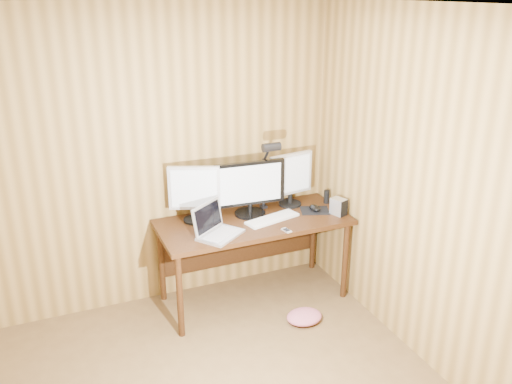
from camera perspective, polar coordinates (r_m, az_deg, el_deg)
room_shell at (r=2.67m, az=-5.17°, el=-9.29°), size 4.00×4.00×4.00m
desk at (r=4.66m, az=-0.59°, el=-4.01°), size 1.60×0.70×0.75m
monitor_center at (r=4.57m, az=-0.63°, el=0.48°), size 0.61×0.27×0.47m
monitor_left at (r=4.47m, az=-6.51°, el=0.00°), size 0.41×0.20×0.48m
monitor_right at (r=4.78m, az=3.67°, el=1.52°), size 0.43×0.20×0.48m
laptop at (r=4.27m, az=-4.33°, el=-3.75°), size 0.44×0.42×0.25m
keyboard at (r=4.55m, az=1.73°, el=-2.82°), size 0.50×0.26×0.02m
mousepad at (r=4.76m, az=6.20°, el=-1.95°), size 0.30×0.27×0.00m
mouse at (r=4.75m, az=6.21°, el=-1.69°), size 0.13×0.14×0.04m
hard_drive at (r=4.69m, az=8.70°, el=-1.53°), size 0.13×0.15×0.14m
phone at (r=4.36m, az=3.23°, el=-4.05°), size 0.06×0.10×0.01m
speaker at (r=4.92m, az=7.44°, el=-0.50°), size 0.05×0.05×0.12m
desk_lamp at (r=4.59m, az=1.25°, el=2.82°), size 0.15×0.22×0.67m
fabric_pile at (r=4.58m, az=5.10°, el=-12.95°), size 0.36×0.32×0.09m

